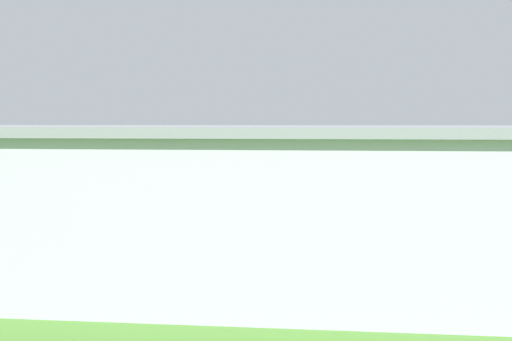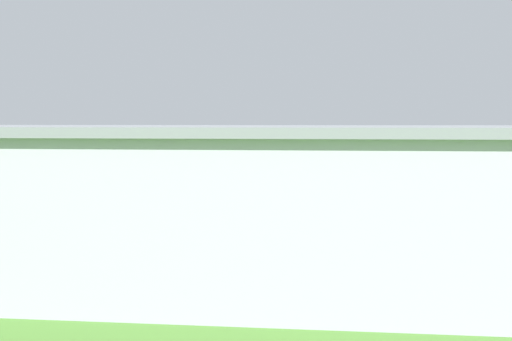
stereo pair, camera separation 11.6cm
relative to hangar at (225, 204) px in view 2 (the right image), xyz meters
name	(u,v)px [view 2 (the right image)]	position (x,y,z in m)	size (l,w,h in m)	color
ground_plane	(259,182)	(3.80, -40.06, -3.22)	(400.00, 400.00, 0.00)	#47752D
hangar	(225,204)	(0.00, 0.00, 0.00)	(35.94, 12.35, 6.43)	#B7BCC6
biplane	(259,155)	(3.36, -37.03, -0.11)	(8.86, 8.03, 4.15)	yellow
person_by_parked_cars	(495,213)	(-14.68, -15.28, -2.46)	(0.52, 0.52, 1.53)	#72338C
person_near_hangar_door	(157,201)	(8.31, -17.42, -2.37)	(0.47, 0.47, 1.71)	#72338C
person_walking_on_apron	(71,200)	(15.07, -17.66, -2.44)	(0.53, 0.53, 1.58)	orange
windsock	(91,133)	(28.74, -53.34, 1.83)	(1.35, 1.42, 5.74)	silver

